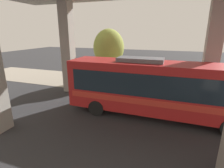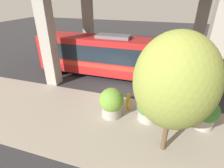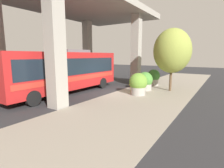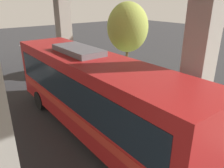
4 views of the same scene
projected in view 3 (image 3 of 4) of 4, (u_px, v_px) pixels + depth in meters
name	position (u px, v px, depth m)	size (l,w,h in m)	color
ground_plane	(113.00, 93.00, 14.96)	(80.00, 80.00, 0.00)	#2D2D30
sidewalk_strip	(146.00, 97.00, 13.34)	(6.00, 40.00, 0.02)	gray
overpass	(76.00, 13.00, 15.97)	(9.40, 18.89, 8.07)	#9E998E
bus	(66.00, 70.00, 14.39)	(2.55, 10.84, 3.63)	#B21E1E
fire_hydrant	(132.00, 86.00, 15.09)	(0.45, 0.22, 1.12)	gold
planter_front	(138.00, 84.00, 13.89)	(1.44, 1.44, 1.78)	#9E998E
planter_middle	(145.00, 81.00, 15.83)	(1.41, 1.41, 1.68)	#9E998E
planter_back	(154.00, 77.00, 18.36)	(1.30, 1.30, 1.69)	#9E998E
street_tree_near	(172.00, 51.00, 15.08)	(3.19, 3.19, 5.45)	brown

